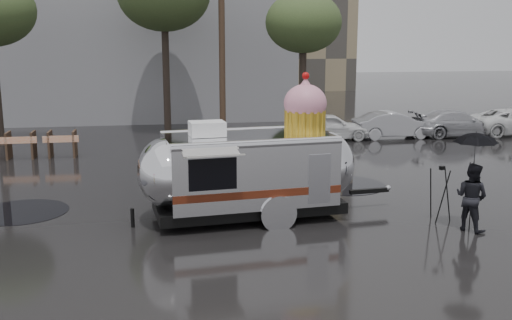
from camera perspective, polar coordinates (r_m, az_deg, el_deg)
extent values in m
plane|color=black|center=(13.98, -7.10, -7.20)|extent=(120.00, 120.00, 0.00)
cylinder|color=black|center=(18.67, 8.31, -2.36)|extent=(2.58, 2.58, 0.01)
cylinder|color=black|center=(16.87, -21.47, -4.60)|extent=(2.42, 2.42, 0.01)
cylinder|color=black|center=(19.33, -4.73, -1.80)|extent=(2.74, 2.74, 0.01)
cube|color=slate|center=(37.45, -15.30, 14.38)|extent=(22.00, 12.00, 13.00)
cylinder|color=#473323|center=(27.38, -3.27, 11.69)|extent=(0.28, 0.28, 9.00)
cylinder|color=#382D26|center=(28.25, -8.58, 9.30)|extent=(0.32, 0.32, 6.75)
cylinder|color=#382D26|center=(27.07, 4.46, 7.86)|extent=(0.32, 0.32, 5.40)
ellipsoid|color=#314421|center=(27.01, 4.54, 12.94)|extent=(3.36, 3.36, 2.64)
cube|color=#473323|center=(24.21, -22.50, 1.29)|extent=(0.08, 0.80, 1.00)
cube|color=#473323|center=(24.02, -20.41, 1.37)|extent=(0.08, 0.80, 1.00)
cube|color=#E5590C|center=(23.71, -21.69, 1.76)|extent=(1.30, 0.04, 0.25)
cube|color=#473323|center=(23.91, -19.00, 1.43)|extent=(0.08, 0.80, 1.00)
cube|color=#473323|center=(23.78, -16.87, 1.51)|extent=(0.08, 0.80, 1.00)
cube|color=#E5590C|center=(23.43, -18.11, 1.91)|extent=(1.30, 0.04, 0.25)
imported|color=silver|center=(26.57, 7.00, 3.40)|extent=(4.00, 1.80, 1.40)
imported|color=#B2B2B7|center=(27.57, 13.01, 3.48)|extent=(4.00, 1.80, 1.40)
imported|color=#B2B2B7|center=(28.83, 18.55, 3.57)|extent=(4.20, 1.80, 1.44)
cube|color=silver|center=(14.90, -0.76, -0.72)|extent=(4.29, 2.56, 1.67)
ellipsoid|color=silver|center=(15.54, 6.54, -0.28)|extent=(1.61, 2.27, 1.67)
ellipsoid|color=silver|center=(14.53, -8.57, -1.18)|extent=(1.61, 2.27, 1.67)
cube|color=black|center=(15.14, -0.75, -4.33)|extent=(4.81, 2.34, 0.28)
cylinder|color=black|center=(14.39, 2.02, -5.20)|extent=(0.67, 0.27, 0.65)
cylinder|color=black|center=(16.15, -0.02, -3.30)|extent=(0.67, 0.27, 0.65)
cylinder|color=silver|center=(14.25, 2.18, -5.17)|extent=(0.90, 0.19, 0.89)
cube|color=black|center=(16.25, 10.73, -2.91)|extent=(1.12, 0.23, 0.11)
sphere|color=silver|center=(16.49, 12.47, -2.60)|extent=(0.16, 0.16, 0.15)
cylinder|color=black|center=(14.73, -11.68, -5.41)|extent=(0.10, 0.10, 0.46)
cube|color=#531E0F|center=(14.01, 0.36, -3.30)|extent=(4.06, 0.47, 0.19)
cube|color=#531E0F|center=(16.00, -1.73, -1.39)|extent=(4.06, 0.47, 0.19)
cube|color=black|center=(13.60, -4.14, -1.36)|extent=(1.11, 0.15, 0.74)
cube|color=#A8A69D|center=(13.29, -3.98, 0.37)|extent=(1.34, 0.60, 0.13)
cube|color=silver|center=(14.39, 6.07, -1.81)|extent=(0.56, 0.09, 1.21)
cube|color=white|center=(14.49, -4.68, 2.99)|extent=(0.89, 0.69, 0.35)
cylinder|color=gold|center=(15.14, 4.68, 3.72)|extent=(1.06, 1.06, 0.56)
ellipsoid|color=pink|center=(15.09, 4.71, 5.40)|extent=(1.19, 1.19, 0.96)
cone|color=pink|center=(15.04, 4.74, 7.22)|extent=(0.51, 0.51, 0.37)
sphere|color=red|center=(15.03, 4.75, 8.00)|extent=(0.20, 0.20, 0.19)
imported|color=black|center=(14.94, 19.83, -3.34)|extent=(0.79, 0.89, 1.62)
imported|color=black|center=(14.69, 20.14, 1.01)|extent=(1.21, 1.21, 0.82)
cylinder|color=black|center=(14.93, 19.83, -3.28)|extent=(0.02, 0.02, 1.65)
cylinder|color=black|center=(15.67, 17.76, -3.07)|extent=(0.12, 0.30, 1.34)
cylinder|color=black|center=(15.56, 16.30, -3.08)|extent=(0.22, 0.24, 1.34)
cylinder|color=black|center=(15.28, 17.37, -3.41)|extent=(0.31, 0.09, 1.34)
cube|color=black|center=(15.35, 17.30, -0.72)|extent=(0.14, 0.13, 0.09)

